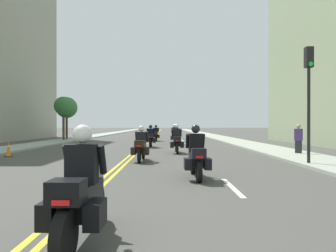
{
  "coord_description": "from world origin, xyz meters",
  "views": [
    {
      "loc": [
        1.77,
        0.07,
        1.59
      ],
      "look_at": [
        1.9,
        18.81,
        1.53
      ],
      "focal_mm": 33.26,
      "sensor_mm": 36.0,
      "label": 1
    }
  ],
  "objects_px": {
    "motorcycle_5": "(175,136)",
    "pedestrian_0": "(298,139)",
    "motorcycle_4": "(151,138)",
    "motorcycle_6": "(156,135)",
    "traffic_cone_1": "(9,149)",
    "street_tree_0": "(67,108)",
    "motorcycle_1": "(196,157)",
    "traffic_light_near": "(309,84)",
    "motorcycle_0": "(81,196)",
    "street_tree_1": "(64,106)",
    "motorcycle_3": "(177,141)",
    "motorcycle_2": "(141,146)"
  },
  "relations": [
    {
      "from": "motorcycle_0",
      "to": "motorcycle_5",
      "type": "height_order",
      "value": "motorcycle_5"
    },
    {
      "from": "motorcycle_0",
      "to": "street_tree_0",
      "type": "xyz_separation_m",
      "value": [
        -9.43,
        28.98,
        2.79
      ]
    },
    {
      "from": "street_tree_0",
      "to": "street_tree_1",
      "type": "xyz_separation_m",
      "value": [
        0.33,
        -2.02,
        0.03
      ]
    },
    {
      "from": "motorcycle_0",
      "to": "motorcycle_4",
      "type": "xyz_separation_m",
      "value": [
        0.05,
        17.97,
        0.02
      ]
    },
    {
      "from": "motorcycle_0",
      "to": "traffic_cone_1",
      "type": "height_order",
      "value": "motorcycle_0"
    },
    {
      "from": "motorcycle_2",
      "to": "street_tree_1",
      "type": "bearing_deg",
      "value": 119.75
    },
    {
      "from": "motorcycle_4",
      "to": "pedestrian_0",
      "type": "relative_size",
      "value": 1.34
    },
    {
      "from": "street_tree_0",
      "to": "traffic_light_near",
      "type": "bearing_deg",
      "value": -52.6
    },
    {
      "from": "motorcycle_2",
      "to": "motorcycle_6",
      "type": "height_order",
      "value": "motorcycle_6"
    },
    {
      "from": "motorcycle_5",
      "to": "street_tree_0",
      "type": "height_order",
      "value": "street_tree_0"
    },
    {
      "from": "traffic_light_near",
      "to": "motorcycle_5",
      "type": "bearing_deg",
      "value": 108.05
    },
    {
      "from": "motorcycle_5",
      "to": "traffic_light_near",
      "type": "relative_size",
      "value": 0.49
    },
    {
      "from": "motorcycle_6",
      "to": "pedestrian_0",
      "type": "distance_m",
      "value": 16.39
    },
    {
      "from": "motorcycle_0",
      "to": "street_tree_1",
      "type": "distance_m",
      "value": 28.59
    },
    {
      "from": "street_tree_0",
      "to": "motorcycle_5",
      "type": "bearing_deg",
      "value": -29.4
    },
    {
      "from": "motorcycle_6",
      "to": "traffic_cone_1",
      "type": "xyz_separation_m",
      "value": [
        -6.9,
        -14.97,
        -0.24
      ]
    },
    {
      "from": "pedestrian_0",
      "to": "street_tree_1",
      "type": "relative_size",
      "value": 0.37
    },
    {
      "from": "motorcycle_5",
      "to": "street_tree_0",
      "type": "xyz_separation_m",
      "value": [
        -11.34,
        6.39,
        2.75
      ]
    },
    {
      "from": "motorcycle_3",
      "to": "traffic_cone_1",
      "type": "bearing_deg",
      "value": -167.51
    },
    {
      "from": "motorcycle_1",
      "to": "traffic_light_near",
      "type": "relative_size",
      "value": 0.46
    },
    {
      "from": "motorcycle_4",
      "to": "traffic_light_near",
      "type": "xyz_separation_m",
      "value": [
        6.65,
        -10.08,
        2.52
      ]
    },
    {
      "from": "motorcycle_3",
      "to": "motorcycle_1",
      "type": "bearing_deg",
      "value": -88.55
    },
    {
      "from": "motorcycle_6",
      "to": "traffic_cone_1",
      "type": "height_order",
      "value": "motorcycle_6"
    },
    {
      "from": "motorcycle_4",
      "to": "street_tree_0",
      "type": "relative_size",
      "value": 0.48
    },
    {
      "from": "traffic_cone_1",
      "to": "traffic_light_near",
      "type": "distance_m",
      "value": 14.19
    },
    {
      "from": "motorcycle_0",
      "to": "street_tree_1",
      "type": "height_order",
      "value": "street_tree_1"
    },
    {
      "from": "motorcycle_1",
      "to": "motorcycle_4",
      "type": "bearing_deg",
      "value": 97.29
    },
    {
      "from": "motorcycle_1",
      "to": "motorcycle_6",
      "type": "distance_m",
      "value": 21.46
    },
    {
      "from": "motorcycle_3",
      "to": "motorcycle_4",
      "type": "height_order",
      "value": "motorcycle_3"
    },
    {
      "from": "pedestrian_0",
      "to": "traffic_light_near",
      "type": "bearing_deg",
      "value": -57.76
    },
    {
      "from": "motorcycle_2",
      "to": "motorcycle_6",
      "type": "xyz_separation_m",
      "value": [
        0.1,
        17.01,
        -0.01
      ]
    },
    {
      "from": "motorcycle_5",
      "to": "pedestrian_0",
      "type": "xyz_separation_m",
      "value": [
        6.19,
        -10.5,
        0.17
      ]
    },
    {
      "from": "motorcycle_0",
      "to": "motorcycle_2",
      "type": "height_order",
      "value": "motorcycle_0"
    },
    {
      "from": "motorcycle_0",
      "to": "motorcycle_2",
      "type": "xyz_separation_m",
      "value": [
        0.06,
        9.42,
        0.01
      ]
    },
    {
      "from": "motorcycle_2",
      "to": "motorcycle_5",
      "type": "distance_m",
      "value": 13.31
    },
    {
      "from": "motorcycle_1",
      "to": "traffic_light_near",
      "type": "height_order",
      "value": "traffic_light_near"
    },
    {
      "from": "motorcycle_5",
      "to": "pedestrian_0",
      "type": "bearing_deg",
      "value": -61.9
    },
    {
      "from": "motorcycle_0",
      "to": "motorcycle_3",
      "type": "distance_m",
      "value": 13.53
    },
    {
      "from": "motorcycle_0",
      "to": "motorcycle_1",
      "type": "bearing_deg",
      "value": 69.29
    },
    {
      "from": "motorcycle_5",
      "to": "pedestrian_0",
      "type": "height_order",
      "value": "motorcycle_5"
    },
    {
      "from": "motorcycle_1",
      "to": "pedestrian_0",
      "type": "relative_size",
      "value": 1.3
    },
    {
      "from": "motorcycle_5",
      "to": "traffic_cone_1",
      "type": "bearing_deg",
      "value": -130.29
    },
    {
      "from": "traffic_light_near",
      "to": "pedestrian_0",
      "type": "xyz_separation_m",
      "value": [
        1.4,
        4.21,
        -2.35
      ]
    },
    {
      "from": "motorcycle_6",
      "to": "street_tree_1",
      "type": "relative_size",
      "value": 0.48
    },
    {
      "from": "motorcycle_3",
      "to": "street_tree_1",
      "type": "distance_m",
      "value": 17.57
    },
    {
      "from": "motorcycle_3",
      "to": "pedestrian_0",
      "type": "bearing_deg",
      "value": -12.25
    },
    {
      "from": "motorcycle_4",
      "to": "motorcycle_5",
      "type": "distance_m",
      "value": 4.98
    },
    {
      "from": "motorcycle_5",
      "to": "motorcycle_3",
      "type": "bearing_deg",
      "value": -93.38
    },
    {
      "from": "motorcycle_0",
      "to": "street_tree_1",
      "type": "bearing_deg",
      "value": 109.89
    },
    {
      "from": "motorcycle_4",
      "to": "motorcycle_6",
      "type": "distance_m",
      "value": 8.46
    }
  ]
}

